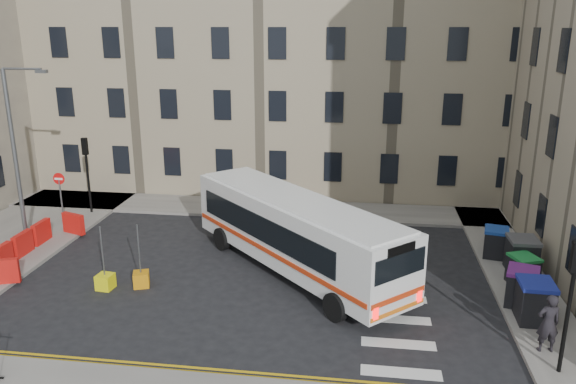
% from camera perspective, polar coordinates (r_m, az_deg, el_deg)
% --- Properties ---
extents(ground, '(120.00, 120.00, 0.00)m').
position_cam_1_polar(ground, '(23.24, 0.60, -8.77)').
color(ground, black).
rests_on(ground, ground).
extents(pavement_north, '(36.00, 3.20, 0.15)m').
position_cam_1_polar(pavement_north, '(32.22, -8.06, -1.41)').
color(pavement_north, slate).
rests_on(pavement_north, ground).
extents(pavement_east, '(2.40, 26.00, 0.15)m').
position_cam_1_polar(pavement_east, '(27.47, 20.80, -5.62)').
color(pavement_east, slate).
rests_on(pavement_east, ground).
extents(terrace_north, '(38.30, 10.80, 17.20)m').
position_cam_1_polar(terrace_north, '(37.60, -7.20, 14.46)').
color(terrace_north, gray).
rests_on(terrace_north, ground).
extents(traffic_light_east, '(0.28, 0.22, 4.10)m').
position_cam_1_polar(traffic_light_east, '(17.91, 26.88, -8.66)').
color(traffic_light_east, black).
rests_on(traffic_light_east, pavement_east).
extents(traffic_light_nw, '(0.28, 0.22, 4.10)m').
position_cam_1_polar(traffic_light_nw, '(31.80, -19.78, 2.74)').
color(traffic_light_nw, black).
rests_on(traffic_light_nw, pavement_west).
extents(streetlamp, '(0.50, 0.22, 8.14)m').
position_cam_1_polar(streetlamp, '(28.24, -26.01, 3.43)').
color(streetlamp, '#595B5E').
rests_on(streetlamp, pavement_west).
extents(no_entry_north, '(0.60, 0.08, 3.00)m').
position_cam_1_polar(no_entry_north, '(30.54, -22.16, 0.40)').
color(no_entry_north, '#595B5E').
rests_on(no_entry_north, pavement_west).
extents(roadworks_barriers, '(1.66, 6.26, 1.00)m').
position_cam_1_polar(roadworks_barriers, '(27.41, -24.71, -4.84)').
color(roadworks_barriers, red).
rests_on(roadworks_barriers, pavement_west).
extents(bus, '(9.92, 10.18, 3.16)m').
position_cam_1_polar(bus, '(23.16, 0.73, -3.96)').
color(bus, silver).
rests_on(bus, ground).
extents(wheelie_bin_a, '(1.19, 1.35, 1.45)m').
position_cam_1_polar(wheelie_bin_a, '(21.33, 23.76, -10.10)').
color(wheelie_bin_a, black).
rests_on(wheelie_bin_a, pavement_east).
extents(wheelie_bin_b, '(1.39, 1.50, 1.36)m').
position_cam_1_polar(wheelie_bin_b, '(22.34, 22.65, -8.87)').
color(wheelie_bin_b, black).
rests_on(wheelie_bin_b, pavement_east).
extents(wheelie_bin_c, '(1.26, 1.34, 1.18)m').
position_cam_1_polar(wheelie_bin_c, '(24.03, 22.77, -7.32)').
color(wheelie_bin_c, black).
rests_on(wheelie_bin_c, pavement_east).
extents(wheelie_bin_d, '(1.17, 1.34, 1.46)m').
position_cam_1_polar(wheelie_bin_d, '(25.15, 22.65, -5.90)').
color(wheelie_bin_d, black).
rests_on(wheelie_bin_d, pavement_east).
extents(wheelie_bin_e, '(1.23, 1.34, 1.28)m').
position_cam_1_polar(wheelie_bin_e, '(26.38, 20.34, -4.81)').
color(wheelie_bin_e, black).
rests_on(wheelie_bin_e, pavement_east).
extents(pedestrian, '(0.75, 0.54, 1.93)m').
position_cam_1_polar(pedestrian, '(19.55, 24.92, -12.00)').
color(pedestrian, black).
rests_on(pedestrian, pavement_east).
extents(bollard_yellow, '(0.66, 0.66, 0.60)m').
position_cam_1_polar(bollard_yellow, '(23.41, -18.06, -8.65)').
color(bollard_yellow, yellow).
rests_on(bollard_yellow, ground).
extents(bollard_chevron, '(0.76, 0.76, 0.60)m').
position_cam_1_polar(bollard_chevron, '(23.21, -14.68, -8.57)').
color(bollard_chevron, '#C57B0B').
rests_on(bollard_chevron, ground).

